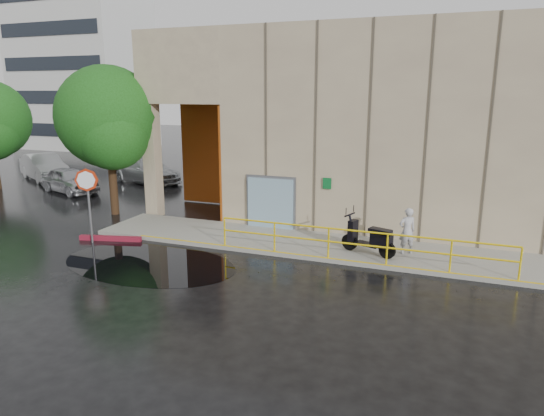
{
  "coord_description": "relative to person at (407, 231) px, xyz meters",
  "views": [
    {
      "loc": [
        6.93,
        -11.78,
        5.5
      ],
      "look_at": [
        1.36,
        3.0,
        1.7
      ],
      "focal_mm": 32.0,
      "sensor_mm": 36.0,
      "label": 1
    }
  ],
  "objects": [
    {
      "name": "ground",
      "position": [
        -5.67,
        -4.47,
        -0.94
      ],
      "size": [
        120.0,
        120.0,
        0.0
      ],
      "primitive_type": "plane",
      "color": "black",
      "rests_on": "ground"
    },
    {
      "name": "sidewalk",
      "position": [
        -1.67,
        0.03,
        -0.87
      ],
      "size": [
        20.0,
        3.0,
        0.15
      ],
      "primitive_type": "cube",
      "color": "gray",
      "rests_on": "ground"
    },
    {
      "name": "building",
      "position": [
        -0.57,
        6.51,
        3.26
      ],
      "size": [
        20.0,
        10.17,
        8.0
      ],
      "color": "gray",
      "rests_on": "ground"
    },
    {
      "name": "guardrail",
      "position": [
        -1.42,
        -1.32,
        -0.26
      ],
      "size": [
        9.56,
        0.06,
        1.03
      ],
      "color": "yellow",
      "rests_on": "sidewalk"
    },
    {
      "name": "distant_building",
      "position": [
        -33.67,
        23.5,
        6.56
      ],
      "size": [
        12.0,
        8.08,
        15.0
      ],
      "color": "silver",
      "rests_on": "ground"
    },
    {
      "name": "person",
      "position": [
        0.0,
        0.0,
        0.0
      ],
      "size": [
        0.69,
        0.62,
        1.59
      ],
      "primitive_type": "imported",
      "rotation": [
        0.0,
        0.0,
        3.66
      ],
      "color": "#B0B0B5",
      "rests_on": "sidewalk"
    },
    {
      "name": "scooter",
      "position": [
        -1.18,
        -0.54,
        0.09
      ],
      "size": [
        2.04,
        1.23,
        1.54
      ],
      "rotation": [
        0.0,
        0.0,
        -0.33
      ],
      "color": "black",
      "rests_on": "sidewalk"
    },
    {
      "name": "stop_sign",
      "position": [
        -11.17,
        -2.4,
        1.07
      ],
      "size": [
        0.77,
        0.41,
        2.79
      ],
      "rotation": [
        0.0,
        0.0,
        0.07
      ],
      "color": "slate",
      "rests_on": "ground"
    },
    {
      "name": "red_curb",
      "position": [
        -10.67,
        -1.97,
        -0.85
      ],
      "size": [
        2.37,
        0.78,
        0.18
      ],
      "primitive_type": "cube",
      "rotation": [
        0.0,
        0.0,
        0.25
      ],
      "color": "maroon",
      "rests_on": "ground"
    },
    {
      "name": "puddle",
      "position": [
        -7.86,
        -3.58,
        -0.94
      ],
      "size": [
        6.36,
        4.13,
        0.01
      ],
      "primitive_type": "cube",
      "rotation": [
        0.0,
        0.0,
        -0.06
      ],
      "color": "black",
      "rests_on": "ground"
    },
    {
      "name": "car_a",
      "position": [
        -18.7,
        4.64,
        -0.24
      ],
      "size": [
        4.45,
        2.93,
        1.41
      ],
      "primitive_type": "imported",
      "rotation": [
        0.0,
        0.0,
        1.24
      ],
      "color": "#B9BBC1",
      "rests_on": "ground"
    },
    {
      "name": "car_b",
      "position": [
        -23.19,
        7.31,
        -0.12
      ],
      "size": [
        5.21,
        3.93,
        1.64
      ],
      "primitive_type": "imported",
      "rotation": [
        0.0,
        0.0,
        1.07
      ],
      "color": "silver",
      "rests_on": "ground"
    },
    {
      "name": "car_c",
      "position": [
        -16.56,
        8.75,
        -0.19
      ],
      "size": [
        5.57,
        3.52,
        1.5
      ],
      "primitive_type": "imported",
      "rotation": [
        0.0,
        0.0,
        1.28
      ],
      "color": "#9DA0A4",
      "rests_on": "ground"
    },
    {
      "name": "tree_near",
      "position": [
        -13.02,
        1.37,
        3.3
      ],
      "size": [
        4.49,
        4.49,
        6.67
      ],
      "rotation": [
        0.0,
        0.0,
        -0.19
      ],
      "color": "black",
      "rests_on": "ground"
    }
  ]
}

